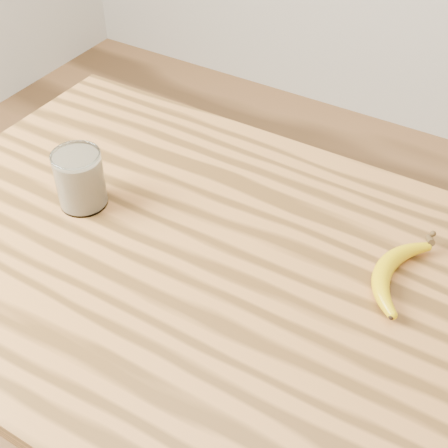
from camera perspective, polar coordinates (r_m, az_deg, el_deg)
The scene contains 4 objects.
room at distance 0.79m, azimuth -1.42°, elevation 19.66°, with size 4.04×4.04×2.70m.
table at distance 1.15m, azimuth -0.93°, elevation -8.22°, with size 1.20×0.80×0.90m.
smoothie_glass at distance 1.16m, azimuth -13.03°, elevation 3.98°, with size 0.09×0.09×0.11m.
banana at distance 1.05m, azimuth 14.42°, elevation -3.97°, with size 0.09×0.26×0.03m, color #D8B006, non-canonical shape.
Camera 1 is at (0.40, -0.62, 1.65)m, focal length 50.00 mm.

